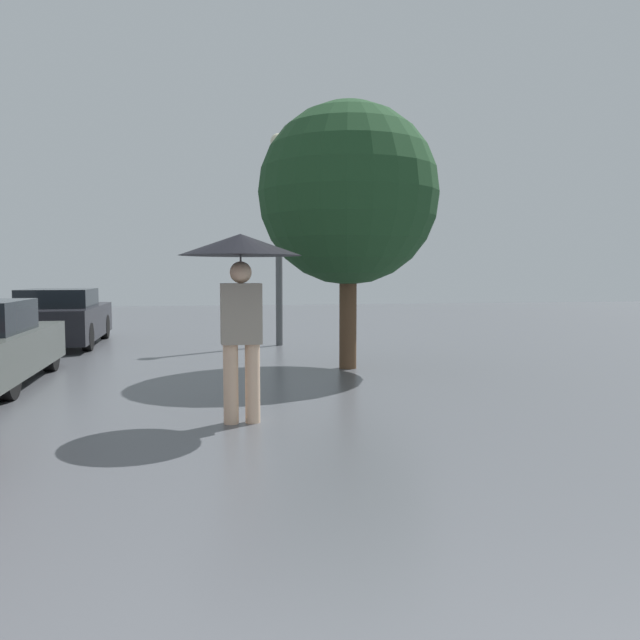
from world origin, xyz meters
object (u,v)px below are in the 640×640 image
Objects in this scene: pedestrian at (241,267)px; tree at (348,195)px; parked_car_farthest at (61,318)px; street_lamp at (279,215)px.

tree is at bearing 59.84° from pedestrian.
pedestrian is 8.76m from parked_car_farthest.
tree is at bearing -79.56° from street_lamp.
pedestrian is 0.43× the size of street_lamp.
pedestrian reaches higher than parked_car_farthest.
street_lamp reaches higher than tree.
parked_car_farthest is 0.89× the size of street_lamp.
pedestrian is at bearing -101.02° from street_lamp.
street_lamp is at bearing -12.03° from parked_car_farthest.
tree is at bearing -40.36° from parked_car_farthest.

